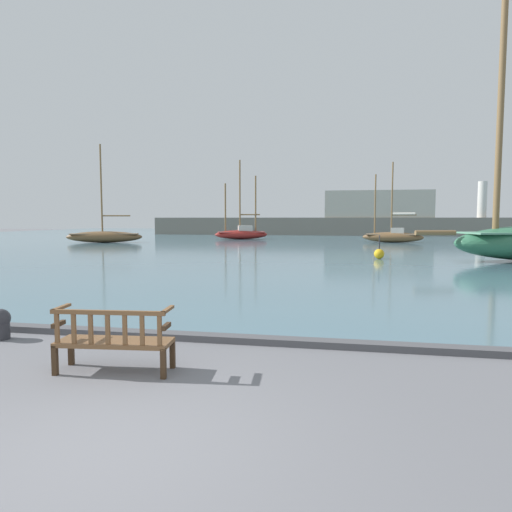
# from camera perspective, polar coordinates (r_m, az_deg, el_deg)

# --- Properties ---
(ground_plane) EXTENTS (160.00, 160.00, 0.00)m
(ground_plane) POSITION_cam_1_polar(r_m,az_deg,el_deg) (4.83, -18.48, -22.07)
(ground_plane) COLOR slate
(harbor_water) EXTENTS (100.00, 80.00, 0.08)m
(harbor_water) POSITION_cam_1_polar(r_m,az_deg,el_deg) (47.83, 8.35, 2.15)
(harbor_water) COLOR slate
(harbor_water) RESTS_ON ground
(quay_edge_kerb) EXTENTS (40.00, 0.30, 0.12)m
(quay_edge_kerb) POSITION_cam_1_polar(r_m,az_deg,el_deg) (8.17, -4.91, -10.18)
(quay_edge_kerb) COLOR #4C4C50
(quay_edge_kerb) RESTS_ON ground
(park_bench) EXTENTS (1.64, 0.67, 0.92)m
(park_bench) POSITION_cam_1_polar(r_m,az_deg,el_deg) (6.77, -17.38, -9.92)
(park_bench) COLOR #3D2A19
(park_bench) RESTS_ON ground
(sailboat_outer_port) EXTENTS (6.51, 3.21, 8.33)m
(sailboat_outer_port) POSITION_cam_1_polar(r_m,az_deg,el_deg) (41.23, -18.42, 2.40)
(sailboat_outer_port) COLOR brown
(sailboat_outer_port) RESTS_ON harbor_water
(sailboat_nearest_starboard) EXTENTS (5.24, 2.05, 6.88)m
(sailboat_nearest_starboard) POSITION_cam_1_polar(r_m,az_deg,el_deg) (41.15, 16.74, 2.48)
(sailboat_nearest_starboard) COLOR brown
(sailboat_nearest_starboard) RESTS_ON harbor_water
(sailboat_outer_starboard) EXTENTS (5.49, 3.23, 7.81)m
(sailboat_outer_starboard) POSITION_cam_1_polar(r_m,az_deg,el_deg) (45.61, -1.81, 2.97)
(sailboat_outer_starboard) COLOR maroon
(sailboat_outer_starboard) RESTS_ON harbor_water
(mooring_bollard) EXTENTS (0.35, 0.35, 0.55)m
(mooring_bollard) POSITION_cam_1_polar(r_m,az_deg,el_deg) (9.40, -29.31, -7.34)
(mooring_bollard) COLOR #2D2D33
(mooring_bollard) RESTS_ON ground
(channel_buoy) EXTENTS (0.51, 0.51, 1.21)m
(channel_buoy) POSITION_cam_1_polar(r_m,az_deg,el_deg) (24.23, 15.14, 0.28)
(channel_buoy) COLOR gold
(channel_buoy) RESTS_ON harbor_water
(far_breakwater) EXTENTS (44.18, 2.40, 6.42)m
(far_breakwater) POSITION_cam_1_polar(r_m,az_deg,el_deg) (57.09, 10.61, 4.36)
(far_breakwater) COLOR slate
(far_breakwater) RESTS_ON ground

